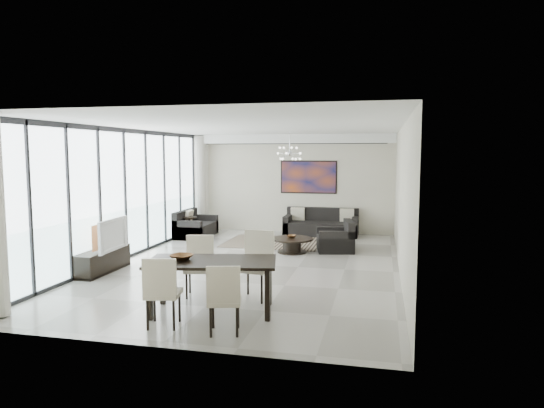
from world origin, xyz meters
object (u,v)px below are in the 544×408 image
(coffee_table, at_px, (292,244))
(dining_table, at_px, (212,266))
(tv_console, at_px, (102,261))
(television, at_px, (108,234))
(sofa_main, at_px, (321,226))

(coffee_table, height_order, dining_table, dining_table)
(tv_console, distance_m, television, 0.56)
(sofa_main, distance_m, tv_console, 6.50)
(television, bearing_deg, dining_table, -125.93)
(tv_console, height_order, television, television)
(sofa_main, xyz_separation_m, television, (-3.54, -5.37, 0.51))
(tv_console, bearing_deg, television, -7.76)
(coffee_table, relative_size, sofa_main, 0.47)
(television, height_order, dining_table, television)
(sofa_main, relative_size, dining_table, 1.04)
(television, bearing_deg, tv_console, 79.08)
(tv_console, xyz_separation_m, television, (0.16, -0.02, 0.54))
(dining_table, bearing_deg, coffee_table, 85.36)
(sofa_main, height_order, television, television)
(sofa_main, xyz_separation_m, dining_table, (-0.74, -7.17, 0.44))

